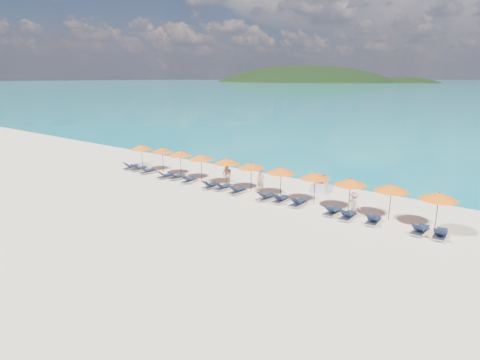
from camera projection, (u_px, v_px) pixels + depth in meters
The scene contains 35 objects.
ground at pixel (213, 206), 27.15m from camera, with size 1400.00×1400.00×0.00m, color beige.
headland_main at pixel (300, 107), 627.37m from camera, with size 374.00×242.00×126.50m.
headland_small at pixel (403, 109), 552.45m from camera, with size 162.00×126.00×85.50m.
jetski at pixel (320, 184), 31.11m from camera, with size 1.84×2.83×0.95m.
beachgoer_a at pixel (261, 180), 30.23m from camera, with size 0.65×0.43×1.78m, color #D4AC85.
beachgoer_b at pixel (227, 175), 31.60m from camera, with size 0.92×0.53×1.89m, color #D4AC85.
beachgoer_c at pixel (354, 204), 25.13m from camera, with size 0.98×0.45×1.51m, color #D4AC85.
umbrella_0 at pixel (141, 147), 37.86m from camera, with size 2.10×2.10×2.28m.
umbrella_1 at pixel (162, 150), 36.32m from camera, with size 2.10×2.10×2.28m.
umbrella_2 at pixel (180, 153), 34.83m from camera, with size 2.10×2.10×2.28m.
umbrella_3 at pixel (201, 157), 33.20m from camera, with size 2.10×2.10×2.28m.
umbrella_4 at pixel (227, 161), 31.66m from camera, with size 2.10×2.10×2.28m.
umbrella_5 at pixel (251, 165), 30.10m from camera, with size 2.10×2.10×2.28m.
umbrella_6 at pixel (281, 170), 28.56m from camera, with size 2.10×2.10×2.28m.
umbrella_7 at pixel (315, 176), 26.98m from camera, with size 2.10×2.10×2.28m.
umbrella_8 at pixel (350, 182), 25.41m from camera, with size 2.10×2.10×2.28m.
umbrella_9 at pixel (392, 188), 24.07m from camera, with size 2.10×2.10×2.28m.
umbrella_10 at pixel (439, 196), 22.38m from camera, with size 2.10×2.10×2.28m.
lounger_0 at pixel (131, 167), 37.88m from camera, with size 0.74×1.74×0.66m.
lounger_1 at pixel (139, 168), 37.18m from camera, with size 0.68×1.72×0.66m.
lounger_2 at pixel (147, 171), 36.12m from camera, with size 0.64×1.71×0.66m.
lounger_3 at pixel (166, 175), 34.48m from camera, with size 0.79×1.75×0.66m.
lounger_4 at pixel (177, 177), 34.11m from camera, with size 0.73×1.74×0.66m.
lounger_5 at pixel (189, 180), 33.05m from camera, with size 0.75×1.74×0.66m.
lounger_6 at pixel (210, 185), 31.36m from camera, with size 0.71×1.73×0.66m.
lounger_7 at pixel (223, 187), 30.92m from camera, with size 0.71×1.73×0.66m.
lounger_8 at pixel (237, 190), 29.97m from camera, with size 0.69×1.73×0.66m.
lounger_9 at pixel (266, 197), 28.40m from camera, with size 0.78×1.75×0.66m.
lounger_10 at pixel (281, 199), 27.88m from camera, with size 0.67×1.72×0.66m.
lounger_11 at pixel (298, 202), 27.10m from camera, with size 0.63×1.70×0.66m.
lounger_12 at pixel (333, 211), 25.38m from camera, with size 0.74×1.74×0.66m.
lounger_13 at pixel (348, 215), 24.62m from camera, with size 0.71×1.73×0.66m.
lounger_14 at pixel (373, 220), 23.84m from camera, with size 0.75×1.74×0.66m.
lounger_15 at pixel (420, 230), 22.31m from camera, with size 0.74×1.74×0.66m.
lounger_16 at pixel (440, 234), 21.74m from camera, with size 0.74×1.74×0.66m.
Camera 1 is at (17.37, -19.22, 8.51)m, focal length 30.00 mm.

